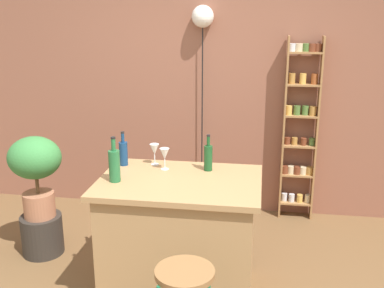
{
  "coord_description": "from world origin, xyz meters",
  "views": [
    {
      "loc": [
        0.55,
        -2.69,
        2.07
      ],
      "look_at": [
        0.05,
        0.55,
        1.11
      ],
      "focal_mm": 43.03,
      "sensor_mm": 36.0,
      "label": 1
    }
  ],
  "objects_px": {
    "potted_plant": "(35,167)",
    "pendant_globe_light": "(203,19)",
    "wine_glass_center": "(154,150)",
    "bottle_olive_oil": "(114,165)",
    "bottle_soda_blue": "(123,153)",
    "plant_stool": "(42,234)",
    "wine_glass_left": "(165,154)",
    "bottle_sauce_amber": "(208,157)",
    "spice_shelf": "(300,127)"
  },
  "relations": [
    {
      "from": "plant_stool",
      "to": "bottle_soda_blue",
      "type": "height_order",
      "value": "bottle_soda_blue"
    },
    {
      "from": "potted_plant",
      "to": "pendant_globe_light",
      "type": "bearing_deg",
      "value": 41.87
    },
    {
      "from": "spice_shelf",
      "to": "bottle_soda_blue",
      "type": "distance_m",
      "value": 1.9
    },
    {
      "from": "pendant_globe_light",
      "to": "bottle_olive_oil",
      "type": "bearing_deg",
      "value": -103.58
    },
    {
      "from": "plant_stool",
      "to": "potted_plant",
      "type": "distance_m",
      "value": 0.63
    },
    {
      "from": "potted_plant",
      "to": "pendant_globe_light",
      "type": "xyz_separation_m",
      "value": [
        1.26,
        1.13,
        1.17
      ]
    },
    {
      "from": "plant_stool",
      "to": "bottle_sauce_amber",
      "type": "relative_size",
      "value": 1.3
    },
    {
      "from": "bottle_sauce_amber",
      "to": "pendant_globe_light",
      "type": "height_order",
      "value": "pendant_globe_light"
    },
    {
      "from": "bottle_olive_oil",
      "to": "plant_stool",
      "type": "bearing_deg",
      "value": 149.46
    },
    {
      "from": "bottle_soda_blue",
      "to": "wine_glass_left",
      "type": "distance_m",
      "value": 0.34
    },
    {
      "from": "wine_glass_center",
      "to": "pendant_globe_light",
      "type": "xyz_separation_m",
      "value": [
        0.2,
        1.25,
        0.94
      ]
    },
    {
      "from": "bottle_soda_blue",
      "to": "wine_glass_center",
      "type": "relative_size",
      "value": 1.62
    },
    {
      "from": "spice_shelf",
      "to": "wine_glass_left",
      "type": "relative_size",
      "value": 11.17
    },
    {
      "from": "wine_glass_left",
      "to": "bottle_sauce_amber",
      "type": "bearing_deg",
      "value": 5.01
    },
    {
      "from": "plant_stool",
      "to": "bottle_sauce_amber",
      "type": "xyz_separation_m",
      "value": [
        1.48,
        -0.19,
        0.85
      ]
    },
    {
      "from": "bottle_soda_blue",
      "to": "pendant_globe_light",
      "type": "bearing_deg",
      "value": 71.32
    },
    {
      "from": "plant_stool",
      "to": "potted_plant",
      "type": "xyz_separation_m",
      "value": [
        0.0,
        0.0,
        0.63
      ]
    },
    {
      "from": "spice_shelf",
      "to": "potted_plant",
      "type": "xyz_separation_m",
      "value": [
        -2.24,
        -1.1,
        -0.15
      ]
    },
    {
      "from": "spice_shelf",
      "to": "bottle_soda_blue",
      "type": "bearing_deg",
      "value": -138.24
    },
    {
      "from": "potted_plant",
      "to": "wine_glass_left",
      "type": "relative_size",
      "value": 4.34
    },
    {
      "from": "bottle_sauce_amber",
      "to": "wine_glass_left",
      "type": "xyz_separation_m",
      "value": [
        -0.32,
        -0.03,
        0.01
      ]
    },
    {
      "from": "wine_glass_left",
      "to": "pendant_globe_light",
      "type": "height_order",
      "value": "pendant_globe_light"
    },
    {
      "from": "potted_plant",
      "to": "wine_glass_left",
      "type": "bearing_deg",
      "value": -10.53
    },
    {
      "from": "wine_glass_center",
      "to": "pendant_globe_light",
      "type": "relative_size",
      "value": 0.08
    },
    {
      "from": "spice_shelf",
      "to": "wine_glass_left",
      "type": "height_order",
      "value": "spice_shelf"
    },
    {
      "from": "plant_stool",
      "to": "wine_glass_left",
      "type": "relative_size",
      "value": 2.17
    },
    {
      "from": "bottle_sauce_amber",
      "to": "wine_glass_center",
      "type": "relative_size",
      "value": 1.67
    },
    {
      "from": "plant_stool",
      "to": "bottle_soda_blue",
      "type": "relative_size",
      "value": 1.34
    },
    {
      "from": "bottle_soda_blue",
      "to": "plant_stool",
      "type": "bearing_deg",
      "value": 168.7
    },
    {
      "from": "plant_stool",
      "to": "bottle_olive_oil",
      "type": "bearing_deg",
      "value": -30.54
    },
    {
      "from": "spice_shelf",
      "to": "wine_glass_center",
      "type": "bearing_deg",
      "value": -134.22
    },
    {
      "from": "spice_shelf",
      "to": "bottle_soda_blue",
      "type": "xyz_separation_m",
      "value": [
        -1.42,
        -1.27,
        0.07
      ]
    },
    {
      "from": "bottle_olive_oil",
      "to": "pendant_globe_light",
      "type": "relative_size",
      "value": 0.15
    },
    {
      "from": "spice_shelf",
      "to": "bottle_olive_oil",
      "type": "xyz_separation_m",
      "value": [
        -1.38,
        -1.61,
        0.09
      ]
    },
    {
      "from": "wine_glass_center",
      "to": "plant_stool",
      "type": "bearing_deg",
      "value": 173.73
    },
    {
      "from": "spice_shelf",
      "to": "potted_plant",
      "type": "distance_m",
      "value": 2.5
    },
    {
      "from": "bottle_olive_oil",
      "to": "wine_glass_left",
      "type": "height_order",
      "value": "bottle_olive_oil"
    },
    {
      "from": "bottle_sauce_amber",
      "to": "bottle_soda_blue",
      "type": "height_order",
      "value": "bottle_sauce_amber"
    },
    {
      "from": "bottle_olive_oil",
      "to": "bottle_soda_blue",
      "type": "bearing_deg",
      "value": 96.84
    },
    {
      "from": "bottle_olive_oil",
      "to": "wine_glass_left",
      "type": "distance_m",
      "value": 0.41
    },
    {
      "from": "pendant_globe_light",
      "to": "wine_glass_left",
      "type": "bearing_deg",
      "value": -94.43
    },
    {
      "from": "plant_stool",
      "to": "potted_plant",
      "type": "bearing_deg",
      "value": 0.0
    },
    {
      "from": "wine_glass_center",
      "to": "spice_shelf",
      "type": "bearing_deg",
      "value": 45.78
    },
    {
      "from": "wine_glass_center",
      "to": "pendant_globe_light",
      "type": "distance_m",
      "value": 1.57
    },
    {
      "from": "pendant_globe_light",
      "to": "potted_plant",
      "type": "bearing_deg",
      "value": -138.13
    },
    {
      "from": "wine_glass_left",
      "to": "wine_glass_center",
      "type": "xyz_separation_m",
      "value": [
        -0.1,
        0.1,
        0.0
      ]
    },
    {
      "from": "plant_stool",
      "to": "bottle_sauce_amber",
      "type": "height_order",
      "value": "bottle_sauce_amber"
    },
    {
      "from": "plant_stool",
      "to": "bottle_olive_oil",
      "type": "height_order",
      "value": "bottle_olive_oil"
    },
    {
      "from": "wine_glass_center",
      "to": "pendant_globe_light",
      "type": "height_order",
      "value": "pendant_globe_light"
    },
    {
      "from": "bottle_olive_oil",
      "to": "bottle_soda_blue",
      "type": "height_order",
      "value": "bottle_olive_oil"
    }
  ]
}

